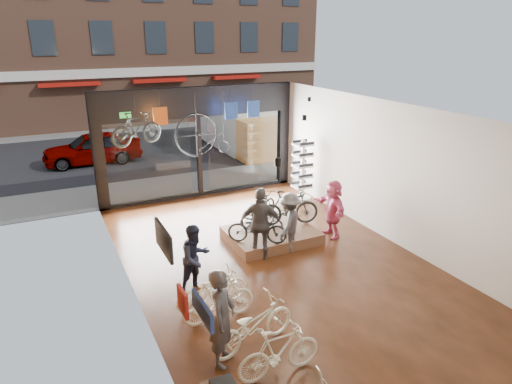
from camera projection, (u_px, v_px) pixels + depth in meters
ground_plane at (282, 269)px, 11.23m from camera, size 7.00×12.00×0.04m
ceiling at (285, 113)px, 9.96m from camera, size 7.00×12.00×0.04m
wall_left at (130, 221)px, 9.15m from camera, size 0.04×12.00×3.80m
wall_right at (400, 176)px, 12.04m from camera, size 0.04×12.00×3.80m
storefront at (199, 143)px, 15.69m from camera, size 7.00×0.26×3.80m
exit_sign at (125, 115)px, 14.22m from camera, size 0.35×0.06×0.18m
street_road at (144, 143)px, 23.97m from camera, size 30.00×18.00×0.02m
sidewalk_near at (190, 183)px, 17.32m from camera, size 30.00×2.40×0.12m
sidewalk_far at (129, 128)px, 27.34m from camera, size 30.00×2.00×0.12m
opposite_building at (110, 6)px, 27.17m from camera, size 26.00×5.00×14.00m
street_car at (92, 148)px, 20.00m from camera, size 4.12×1.66×1.41m
box_truck at (245, 124)px, 21.78m from camera, size 2.32×6.97×2.75m
floor_bike_1 at (279, 352)px, 7.59m from camera, size 1.53×0.44×0.92m
floor_bike_2 at (253, 325)px, 8.28m from camera, size 1.85×0.96×0.93m
floor_bike_3 at (219, 300)px, 9.06m from camera, size 1.53×0.46×0.92m
floor_bike_4 at (212, 289)px, 9.53m from camera, size 1.62×0.64×0.84m
display_platform at (271, 235)px, 12.68m from camera, size 2.40×1.80×0.30m
display_bike_left at (257, 228)px, 11.78m from camera, size 1.59×1.29×0.81m
display_bike_mid at (289, 208)px, 12.84m from camera, size 1.81×0.89×1.05m
display_bike_right at (258, 208)px, 13.08m from camera, size 1.73×1.32×0.87m
customer_0 at (222, 318)px, 7.75m from camera, size 0.75×0.78×1.81m
customer_1 at (196, 258)px, 10.04m from camera, size 0.93×0.83×1.57m
customer_2 at (261, 224)px, 11.45m from camera, size 1.16×1.01×1.88m
customer_3 at (289, 223)px, 11.87m from camera, size 1.18×1.13×1.62m
customer_5 at (333, 209)px, 12.77m from camera, size 0.64×1.57×1.65m
sunglasses_rack at (302, 171)px, 15.44m from camera, size 0.68×0.58×2.11m
wall_merch at (194, 346)px, 6.43m from camera, size 0.40×2.40×2.60m
penny_farthing at (205, 136)px, 13.96m from camera, size 1.68×0.06×1.34m
hung_bike at (137, 129)px, 12.83m from camera, size 1.64×0.95×0.95m
jersey_left at (160, 116)px, 14.03m from camera, size 0.45×0.03×0.55m
jersey_mid at (231, 111)px, 15.00m from camera, size 0.45×0.03×0.55m
jersey_right at (253, 109)px, 15.34m from camera, size 0.45×0.03×0.55m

